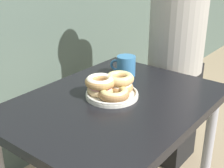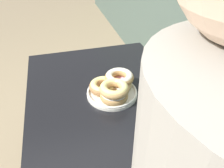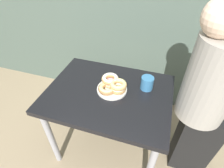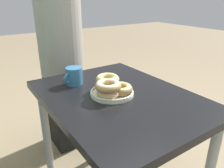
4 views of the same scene
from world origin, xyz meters
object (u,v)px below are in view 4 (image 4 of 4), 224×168
Objects in this scene: person_figure at (61,61)px; dining_table at (118,111)px; coffee_mug at (74,76)px; donut_plate at (111,87)px.

dining_table is at bearing -175.77° from person_figure.
person_figure reaches higher than coffee_mug.
donut_plate is 0.26m from coffee_mug.
dining_table is 0.14m from donut_plate.
coffee_mug is at bearing 168.78° from person_figure.
person_figure reaches higher than dining_table.
person_figure is (0.66, 0.05, 0.12)m from dining_table.
coffee_mug reaches higher than donut_plate.
dining_table is 3.73× the size of donut_plate.
coffee_mug is (0.26, 0.13, 0.15)m from dining_table.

